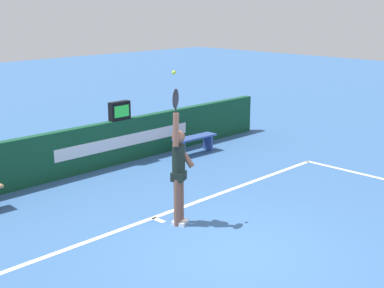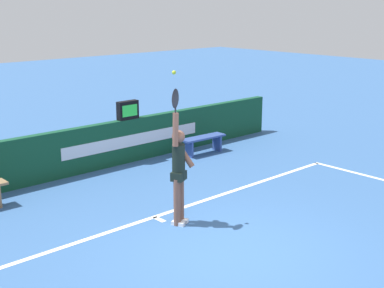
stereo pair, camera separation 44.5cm
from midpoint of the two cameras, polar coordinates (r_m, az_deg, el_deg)
ground_plane at (r=8.88m, az=3.06°, el=-11.32°), size 60.00×60.00×0.00m
court_lines at (r=8.49m, az=6.55°, el=-12.67°), size 10.56×5.49×0.00m
back_wall at (r=12.61m, az=-15.11°, el=-1.19°), size 13.67×0.21×1.10m
speed_display at (r=13.39m, az=-8.65°, el=3.50°), size 0.57×0.18×0.46m
tennis_player at (r=9.53m, az=-2.76°, el=-2.69°), size 0.51×0.40×2.51m
tennis_ball at (r=9.24m, az=-3.34°, el=7.57°), size 0.07×0.07×0.07m
courtside_bench_far at (r=14.27m, az=-0.62°, el=0.34°), size 1.33×0.42×0.47m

